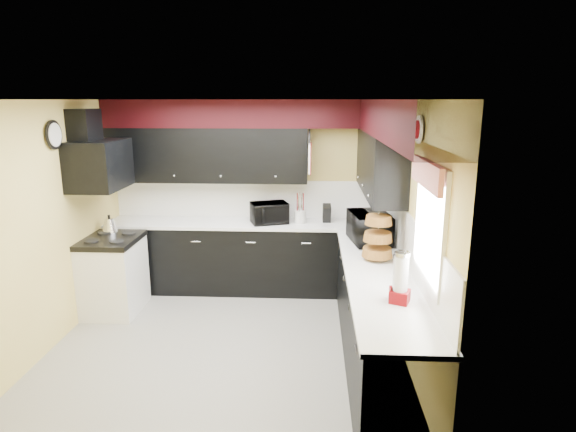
% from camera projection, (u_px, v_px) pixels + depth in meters
% --- Properties ---
extents(ground, '(3.60, 3.60, 0.00)m').
position_uv_depth(ground, '(228.00, 343.00, 5.06)').
color(ground, gray).
rests_on(ground, ground).
extents(wall_back, '(3.60, 0.06, 2.50)m').
position_uv_depth(wall_back, '(248.00, 194.00, 6.52)').
color(wall_back, '#E0C666').
rests_on(wall_back, ground).
extents(wall_right, '(0.06, 3.60, 2.50)m').
position_uv_depth(wall_right, '(408.00, 231.00, 4.68)').
color(wall_right, '#E0C666').
rests_on(wall_right, ground).
extents(wall_left, '(0.06, 3.60, 2.50)m').
position_uv_depth(wall_left, '(48.00, 227.00, 4.86)').
color(wall_left, '#E0C666').
rests_on(wall_left, ground).
extents(ceiling, '(3.60, 3.60, 0.06)m').
position_uv_depth(ceiling, '(220.00, 99.00, 4.47)').
color(ceiling, white).
rests_on(ceiling, wall_back).
extents(cab_back, '(3.60, 0.60, 0.90)m').
position_uv_depth(cab_back, '(247.00, 257.00, 6.41)').
color(cab_back, black).
rests_on(cab_back, ground).
extents(cab_right, '(0.60, 3.00, 0.90)m').
position_uv_depth(cab_right, '(377.00, 320.00, 4.59)').
color(cab_right, black).
rests_on(cab_right, ground).
extents(counter_back, '(3.62, 0.64, 0.04)m').
position_uv_depth(counter_back, '(246.00, 223.00, 6.30)').
color(counter_back, white).
rests_on(counter_back, cab_back).
extents(counter_right, '(0.64, 3.02, 0.04)m').
position_uv_depth(counter_right, '(379.00, 274.00, 4.48)').
color(counter_right, white).
rests_on(counter_right, cab_right).
extents(splash_back, '(3.60, 0.02, 0.50)m').
position_uv_depth(splash_back, '(248.00, 199.00, 6.52)').
color(splash_back, white).
rests_on(splash_back, counter_back).
extents(splash_right, '(0.02, 3.60, 0.50)m').
position_uv_depth(splash_right, '(406.00, 237.00, 4.69)').
color(splash_right, white).
rests_on(splash_right, counter_right).
extents(upper_back, '(2.60, 0.35, 0.70)m').
position_uv_depth(upper_back, '(207.00, 155.00, 6.24)').
color(upper_back, black).
rests_on(upper_back, wall_back).
extents(upper_right, '(0.35, 1.80, 0.70)m').
position_uv_depth(upper_right, '(380.00, 163.00, 5.43)').
color(upper_right, black).
rests_on(upper_right, wall_right).
extents(soffit_back, '(3.60, 0.36, 0.35)m').
position_uv_depth(soffit_back, '(245.00, 114.00, 6.09)').
color(soffit_back, black).
rests_on(soffit_back, wall_back).
extents(soffit_right, '(0.36, 3.24, 0.35)m').
position_uv_depth(soffit_right, '(398.00, 120.00, 4.26)').
color(soffit_right, black).
rests_on(soffit_right, wall_right).
extents(stove, '(0.60, 0.75, 0.86)m').
position_uv_depth(stove, '(114.00, 277.00, 5.76)').
color(stove, white).
rests_on(stove, ground).
extents(cooktop, '(0.62, 0.77, 0.06)m').
position_uv_depth(cooktop, '(111.00, 240.00, 5.66)').
color(cooktop, black).
rests_on(cooktop, stove).
extents(hood, '(0.50, 0.78, 0.55)m').
position_uv_depth(hood, '(99.00, 165.00, 5.45)').
color(hood, black).
rests_on(hood, wall_left).
extents(hood_duct, '(0.24, 0.40, 0.40)m').
position_uv_depth(hood_duct, '(85.00, 127.00, 5.36)').
color(hood_duct, black).
rests_on(hood_duct, wall_left).
extents(window, '(0.03, 0.86, 0.96)m').
position_uv_depth(window, '(430.00, 225.00, 3.74)').
color(window, white).
rests_on(window, wall_right).
extents(valance, '(0.04, 0.88, 0.20)m').
position_uv_depth(valance, '(427.00, 174.00, 3.64)').
color(valance, red).
rests_on(valance, wall_right).
extents(pan_top, '(0.03, 0.22, 0.40)m').
position_uv_depth(pan_top, '(309.00, 140.00, 6.05)').
color(pan_top, black).
rests_on(pan_top, upper_back).
extents(pan_mid, '(0.03, 0.28, 0.46)m').
position_uv_depth(pan_mid, '(309.00, 161.00, 5.99)').
color(pan_mid, black).
rests_on(pan_mid, upper_back).
extents(pan_low, '(0.03, 0.24, 0.42)m').
position_uv_depth(pan_low, '(309.00, 161.00, 6.25)').
color(pan_low, black).
rests_on(pan_low, upper_back).
extents(cut_board, '(0.03, 0.26, 0.35)m').
position_uv_depth(cut_board, '(310.00, 158.00, 5.86)').
color(cut_board, white).
rests_on(cut_board, upper_back).
extents(baskets, '(0.27, 0.27, 0.50)m').
position_uv_depth(baskets, '(378.00, 236.00, 4.76)').
color(baskets, brown).
rests_on(baskets, upper_right).
extents(clock, '(0.03, 0.30, 0.30)m').
position_uv_depth(clock, '(54.00, 135.00, 4.89)').
color(clock, black).
rests_on(clock, wall_left).
extents(deco_plate, '(0.03, 0.24, 0.24)m').
position_uv_depth(deco_plate, '(419.00, 130.00, 4.10)').
color(deco_plate, white).
rests_on(deco_plate, wall_right).
extents(toaster_oven, '(0.56, 0.51, 0.27)m').
position_uv_depth(toaster_oven, '(270.00, 213.00, 6.21)').
color(toaster_oven, black).
rests_on(toaster_oven, counter_back).
extents(microwave, '(0.50, 0.65, 0.33)m').
position_uv_depth(microwave, '(370.00, 228.00, 5.37)').
color(microwave, black).
rests_on(microwave, counter_right).
extents(utensil_crock, '(0.20, 0.20, 0.16)m').
position_uv_depth(utensil_crock, '(300.00, 217.00, 6.23)').
color(utensil_crock, silver).
rests_on(utensil_crock, counter_back).
extents(knife_block, '(0.11, 0.15, 0.23)m').
position_uv_depth(knife_block, '(327.00, 214.00, 6.26)').
color(knife_block, black).
rests_on(knife_block, counter_back).
extents(kettle, '(0.20, 0.20, 0.17)m').
position_uv_depth(kettle, '(110.00, 225.00, 5.89)').
color(kettle, silver).
rests_on(kettle, cooktop).
extents(dispenser_a, '(0.19, 0.19, 0.39)m').
position_uv_depth(dispenser_a, '(401.00, 279.00, 3.75)').
color(dispenser_a, '#6B0700').
rests_on(dispenser_a, counter_right).
extents(dispenser_b, '(0.13, 0.13, 0.34)m').
position_uv_depth(dispenser_b, '(399.00, 280.00, 3.80)').
color(dispenser_b, '#691204').
rests_on(dispenser_b, counter_right).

